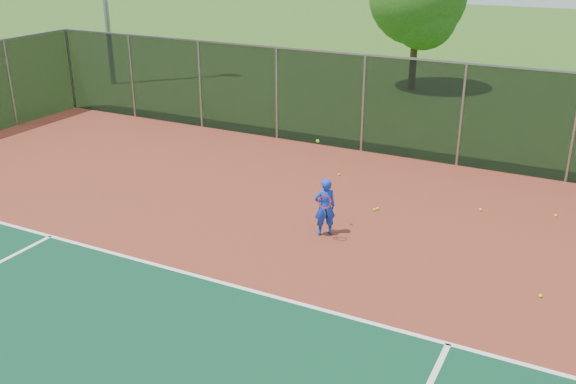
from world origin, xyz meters
name	(u,v)px	position (x,y,z in m)	size (l,w,h in m)	color
court_apron	(314,344)	(0.00, 2.00, 0.01)	(30.00, 20.00, 0.02)	maroon
fence_back	(462,114)	(0.00, 12.00, 1.56)	(30.00, 0.06, 3.03)	black
tennis_player	(325,207)	(-1.56, 5.92, 0.70)	(0.59, 0.69, 2.18)	blue
practice_ball_0	(375,210)	(-0.99, 7.69, 0.06)	(0.07, 0.07, 0.07)	#C7EB1B
practice_ball_1	(378,209)	(-0.95, 7.79, 0.06)	(0.07, 0.07, 0.07)	#C7EB1B
practice_ball_2	(481,210)	(1.33, 8.88, 0.06)	(0.07, 0.07, 0.07)	#C7EB1B
practice_ball_4	(556,216)	(3.02, 9.33, 0.06)	(0.07, 0.07, 0.07)	#C7EB1B
practice_ball_5	(339,174)	(-2.74, 9.61, 0.06)	(0.07, 0.07, 0.07)	#C7EB1B
practice_ball_6	(540,296)	(3.17, 5.26, 0.06)	(0.07, 0.07, 0.07)	#C7EB1B
tree_back_left	(419,1)	(-4.07, 21.13, 3.77)	(4.09, 4.09, 6.01)	#352513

